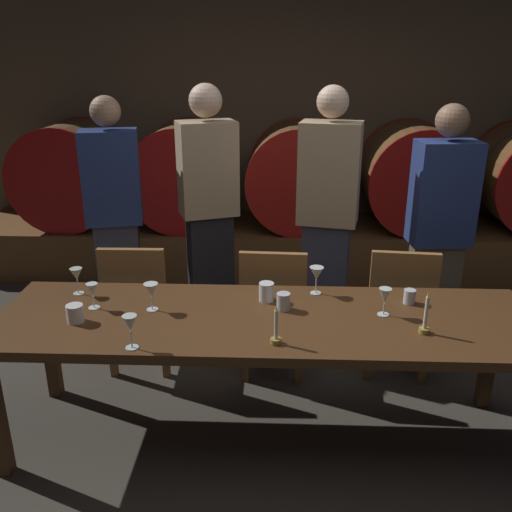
{
  "coord_description": "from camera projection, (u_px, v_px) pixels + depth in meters",
  "views": [
    {
      "loc": [
        -0.2,
        -2.55,
        2.0
      ],
      "look_at": [
        -0.33,
        0.54,
        0.84
      ],
      "focal_mm": 38.98,
      "sensor_mm": 36.0,
      "label": 1
    }
  ],
  "objects": [
    {
      "name": "cup_far_left",
      "position": [
        75.0,
        313.0,
        2.74
      ],
      "size": [
        0.08,
        0.08,
        0.09
      ],
      "primitive_type": "cylinder",
      "color": "white",
      "rests_on": "dining_table"
    },
    {
      "name": "cup_center_right",
      "position": [
        283.0,
        301.0,
        2.87
      ],
      "size": [
        0.07,
        0.07,
        0.09
      ],
      "primitive_type": "cylinder",
      "color": "silver",
      "rests_on": "dining_table"
    },
    {
      "name": "chair_right",
      "position": [
        399.0,
        305.0,
        3.47
      ],
      "size": [
        0.43,
        0.43,
        0.88
      ],
      "rotation": [
        0.0,
        0.0,
        3.05
      ],
      "color": "olive",
      "rests_on": "ground"
    },
    {
      "name": "guest_center_left",
      "position": [
        209.0,
        213.0,
        3.84
      ],
      "size": [
        0.44,
        0.36,
        1.79
      ],
      "rotation": [
        0.0,
        0.0,
        3.5
      ],
      "color": "black",
      "rests_on": "ground"
    },
    {
      "name": "candle_right",
      "position": [
        425.0,
        322.0,
        2.63
      ],
      "size": [
        0.05,
        0.05,
        0.21
      ],
      "color": "olive",
      "rests_on": "dining_table"
    },
    {
      "name": "back_wall",
      "position": [
        300.0,
        125.0,
        5.4
      ],
      "size": [
        6.72,
        0.24,
        2.58
      ],
      "primitive_type": "cube",
      "color": "brown",
      "rests_on": "ground"
    },
    {
      "name": "guest_far_left",
      "position": [
        115.0,
        218.0,
        3.89
      ],
      "size": [
        0.42,
        0.31,
        1.71
      ],
      "rotation": [
        0.0,
        0.0,
        3.35
      ],
      "color": "#33384C",
      "rests_on": "ground"
    },
    {
      "name": "dining_table",
      "position": [
        265.0,
        328.0,
        2.83
      ],
      "size": [
        2.74,
        0.79,
        0.73
      ],
      "color": "#4C2D16",
      "rests_on": "ground"
    },
    {
      "name": "guest_far_right",
      "position": [
        439.0,
        234.0,
        3.61
      ],
      "size": [
        0.4,
        0.27,
        1.69
      ],
      "rotation": [
        0.0,
        0.0,
        3.23
      ],
      "color": "brown",
      "rests_on": "ground"
    },
    {
      "name": "wine_barrel_center",
      "position": [
        299.0,
        176.0,
        5.02
      ],
      "size": [
        0.94,
        0.81,
        0.94
      ],
      "color": "brown",
      "rests_on": "barrel_shelf"
    },
    {
      "name": "wine_barrel_left",
      "position": [
        186.0,
        175.0,
        5.06
      ],
      "size": [
        0.94,
        0.81,
        0.94
      ],
      "color": "brown",
      "rests_on": "barrel_shelf"
    },
    {
      "name": "barrel_shelf",
      "position": [
        299.0,
        247.0,
        5.27
      ],
      "size": [
        6.04,
        0.9,
        0.45
      ],
      "primitive_type": "cube",
      "color": "brown",
      "rests_on": "ground"
    },
    {
      "name": "wine_glass_right",
      "position": [
        317.0,
        274.0,
        3.03
      ],
      "size": [
        0.08,
        0.08,
        0.16
      ],
      "color": "silver",
      "rests_on": "dining_table"
    },
    {
      "name": "wine_barrel_far_left",
      "position": [
        73.0,
        174.0,
        5.1
      ],
      "size": [
        0.94,
        0.81,
        0.94
      ],
      "color": "brown",
      "rests_on": "barrel_shelf"
    },
    {
      "name": "wine_glass_center_left",
      "position": [
        130.0,
        324.0,
        2.47
      ],
      "size": [
        0.07,
        0.07,
        0.16
      ],
      "color": "silver",
      "rests_on": "dining_table"
    },
    {
      "name": "wine_barrel_right",
      "position": [
        414.0,
        177.0,
        4.98
      ],
      "size": [
        0.94,
        0.81,
        0.94
      ],
      "color": "brown",
      "rests_on": "barrel_shelf"
    },
    {
      "name": "wine_glass_far_right",
      "position": [
        385.0,
        297.0,
        2.79
      ],
      "size": [
        0.06,
        0.06,
        0.15
      ],
      "color": "silver",
      "rests_on": "dining_table"
    },
    {
      "name": "ground_plane",
      "position": [
        311.0,
        432.0,
        3.08
      ],
      "size": [
        8.73,
        8.73,
        0.0
      ],
      "primitive_type": "plane",
      "color": "#3F3A33"
    },
    {
      "name": "chair_left",
      "position": [
        139.0,
        301.0,
        3.53
      ],
      "size": [
        0.41,
        0.41,
        0.88
      ],
      "rotation": [
        0.0,
        0.0,
        3.16
      ],
      "color": "olive",
      "rests_on": "ground"
    },
    {
      "name": "cup_far_right",
      "position": [
        410.0,
        297.0,
        2.94
      ],
      "size": [
        0.06,
        0.06,
        0.08
      ],
      "primitive_type": "cylinder",
      "color": "silver",
      "rests_on": "dining_table"
    },
    {
      "name": "guest_center_right",
      "position": [
        327.0,
        222.0,
        3.65
      ],
      "size": [
        0.42,
        0.31,
        1.79
      ],
      "rotation": [
        0.0,
        0.0,
        2.93
      ],
      "color": "#33384C",
      "rests_on": "ground"
    },
    {
      "name": "wine_glass_far_left",
      "position": [
        77.0,
        275.0,
        3.03
      ],
      "size": [
        0.07,
        0.07,
        0.15
      ],
      "color": "silver",
      "rests_on": "dining_table"
    },
    {
      "name": "candle_left",
      "position": [
        276.0,
        333.0,
        2.53
      ],
      "size": [
        0.05,
        0.05,
        0.19
      ],
      "color": "olive",
      "rests_on": "dining_table"
    },
    {
      "name": "cup_center_left",
      "position": [
        266.0,
        292.0,
        2.97
      ],
      "size": [
        0.08,
        0.08,
        0.1
      ],
      "primitive_type": "cylinder",
      "color": "white",
      "rests_on": "dining_table"
    },
    {
      "name": "wine_glass_center_right",
      "position": [
        151.0,
        291.0,
        2.84
      ],
      "size": [
        0.07,
        0.07,
        0.15
      ],
      "color": "white",
      "rests_on": "dining_table"
    },
    {
      "name": "wine_glass_left",
      "position": [
        92.0,
        291.0,
        2.86
      ],
      "size": [
        0.06,
        0.06,
        0.14
      ],
      "color": "white",
      "rests_on": "dining_table"
    },
    {
      "name": "chair_center",
      "position": [
        273.0,
        306.0,
        3.47
      ],
      "size": [
        0.42,
        0.42,
        0.88
      ],
      "rotation": [
        0.0,
        0.0,
        3.1
      ],
      "color": "olive",
      "rests_on": "ground"
    }
  ]
}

